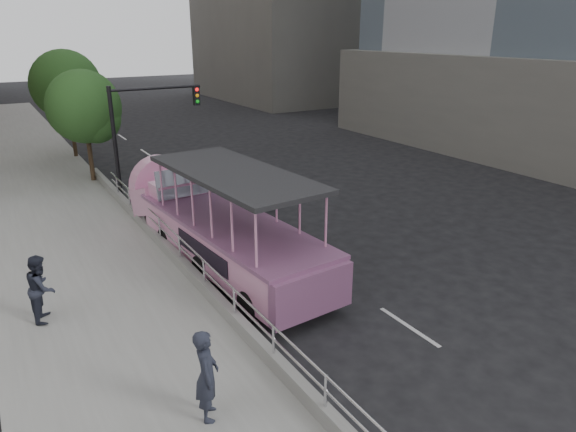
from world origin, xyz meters
name	(u,v)px	position (x,y,z in m)	size (l,w,h in m)	color
ground	(334,304)	(0.00, 0.00, 0.00)	(160.00, 160.00, 0.00)	black
sidewalk	(64,228)	(-5.75, 10.00, 0.15)	(5.50, 80.00, 0.30)	#9E9E99
kerb_wall	(205,287)	(-3.12, 2.00, 0.48)	(0.24, 30.00, 0.36)	gray
guardrail	(204,266)	(-3.12, 2.00, 1.14)	(0.07, 22.00, 0.71)	silver
duck_boat	(215,225)	(-1.68, 4.50, 1.28)	(3.32, 10.57, 3.45)	black
car	(245,187)	(2.04, 9.82, 0.67)	(1.58, 3.92, 1.34)	silver
pedestrian_near	(207,375)	(-4.98, -2.70, 1.25)	(0.70, 0.46, 1.91)	#262938
pedestrian_mid	(41,288)	(-7.22, 2.87, 1.20)	(0.87, 0.68, 1.79)	#262938
parking_sign	(143,185)	(-2.69, 9.36, 1.59)	(0.14, 0.55, 2.49)	black
traffic_signal	(140,124)	(-1.70, 12.50, 3.50)	(4.20, 0.32, 5.20)	black
street_tree_near	(87,110)	(-3.30, 15.93, 3.82)	(3.52, 3.52, 5.72)	#3B2A1B
street_tree_far	(68,88)	(-3.10, 21.93, 4.31)	(3.97, 3.97, 6.45)	#3B2A1B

